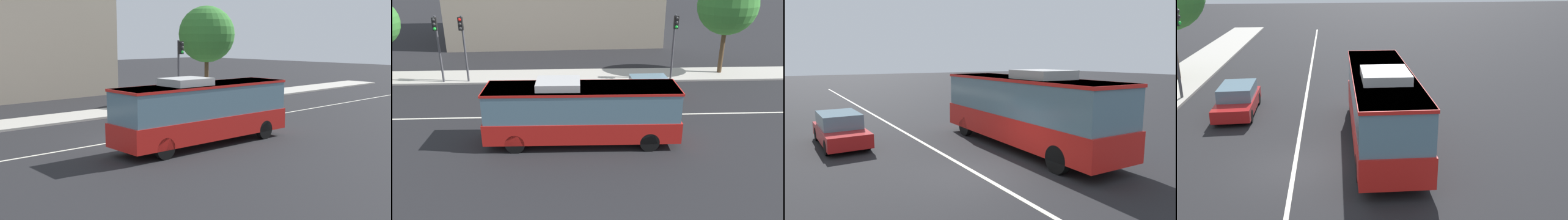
% 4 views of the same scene
% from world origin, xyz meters
% --- Properties ---
extents(ground_plane, '(160.00, 160.00, 0.00)m').
position_xyz_m(ground_plane, '(0.00, 0.00, 0.00)').
color(ground_plane, black).
extents(lane_centre_line, '(76.00, 0.16, 0.01)m').
position_xyz_m(lane_centre_line, '(0.00, 0.00, 0.01)').
color(lane_centre_line, silver).
rests_on(lane_centre_line, ground_plane).
extents(transit_bus, '(10.04, 2.66, 3.46)m').
position_xyz_m(transit_bus, '(2.03, -3.56, 1.81)').
color(transit_bus, red).
rests_on(transit_bus, ground_plane).
extents(sedan_red, '(4.55, 1.93, 1.46)m').
position_xyz_m(sedan_red, '(6.76, 3.34, 0.72)').
color(sedan_red, '#B21919').
rests_on(sedan_red, ground_plane).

